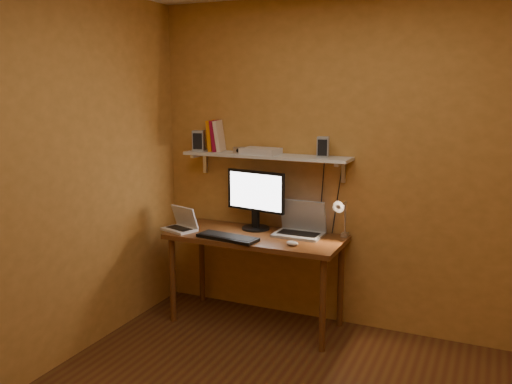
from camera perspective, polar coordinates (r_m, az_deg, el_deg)
The scene contains 14 objects.
room at distance 2.77m, azimuth 2.88°, elevation -1.62°, with size 3.44×3.24×2.64m.
desk at distance 4.35m, azimuth -0.02°, elevation -5.61°, with size 1.40×0.60×0.75m.
wall_shelf at distance 4.38m, azimuth 1.02°, elevation 3.79°, with size 1.40×0.25×0.21m.
monitor at distance 4.44m, azimuth -0.05°, elevation -0.51°, with size 0.54×0.26×0.49m.
laptop at distance 4.33m, azimuth 4.71°, elevation -3.56°, with size 0.38×0.28×0.28m.
netbook at distance 4.50m, azimuth -7.82°, elevation -3.32°, with size 0.31×0.27×0.20m.
keyboard at distance 4.21m, azimuth -3.01°, elevation -4.80°, with size 0.49×0.16×0.03m, color black.
mouse at distance 4.04m, azimuth 3.84°, elevation -5.40°, with size 0.09×0.06×0.03m, color silver.
desk_lamp at distance 4.18m, azimuth 8.99°, elevation -2.28°, with size 0.09×0.23×0.38m.
speaker_left at distance 4.64m, azimuth -6.04°, elevation 5.40°, with size 0.10×0.10×0.17m, color gray.
speaker_right at distance 4.21m, azimuth 7.07°, elevation 4.72°, with size 0.09×0.09×0.16m, color gray.
books at distance 4.60m, azimuth -4.28°, elevation 5.92°, with size 0.16×0.19×0.26m.
shelf_camera at distance 4.42m, azimuth -1.84°, elevation 4.41°, with size 0.09×0.05×0.05m.
router at distance 4.38m, azimuth 0.50°, elevation 4.34°, with size 0.30×0.20×0.05m, color silver.
Camera 1 is at (0.98, -2.52, 1.90)m, focal length 38.00 mm.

